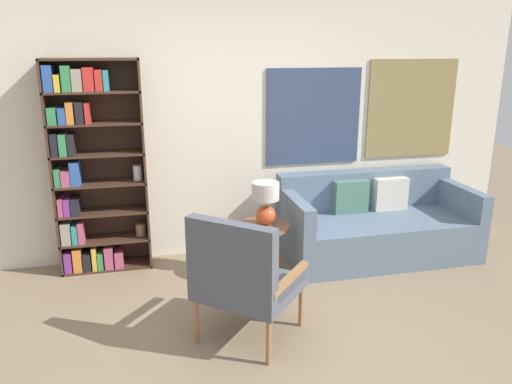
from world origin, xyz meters
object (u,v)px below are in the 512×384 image
object	(u,v)px
armchair	(241,275)
table_lamp	(266,200)
bookshelf	(89,168)
couch	(375,225)
side_table	(263,231)

from	to	relation	value
armchair	table_lamp	xyz separation A→B (m)	(0.45, 1.05, 0.20)
table_lamp	bookshelf	bearing A→B (deg)	161.30
bookshelf	armchair	size ratio (longest dim) A/B	2.03
bookshelf	couch	bearing A→B (deg)	-5.99
couch	table_lamp	world-z (taller)	table_lamp
couch	side_table	size ratio (longest dim) A/B	3.80
bookshelf	table_lamp	distance (m)	1.65
bookshelf	side_table	xyz separation A→B (m)	(1.52, -0.54, -0.55)
bookshelf	couch	distance (m)	2.87
bookshelf	table_lamp	xyz separation A→B (m)	(1.55, -0.52, -0.26)
couch	bookshelf	bearing A→B (deg)	174.01
side_table	bookshelf	bearing A→B (deg)	160.36
bookshelf	armchair	world-z (taller)	bookshelf
couch	table_lamp	xyz separation A→B (m)	(-1.23, -0.23, 0.43)
armchair	couch	size ratio (longest dim) A/B	0.51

